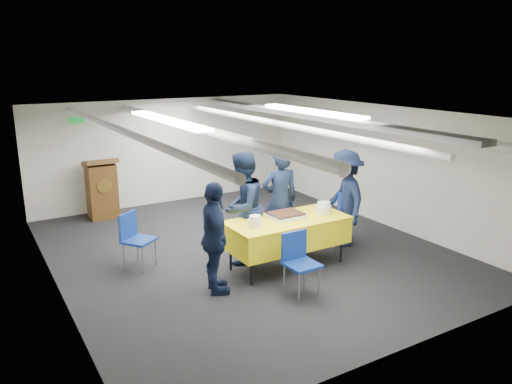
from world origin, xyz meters
TOP-DOWN VIEW (x-y plane):
  - ground at (0.00, 0.00)m, footprint 7.00×7.00m
  - room_shell at (0.09, 0.41)m, footprint 6.00×7.00m
  - serving_table at (0.21, -0.91)m, footprint 1.89×0.86m
  - sheet_cake at (0.21, -0.86)m, footprint 0.52×0.40m
  - plate_stack_left at (-0.39, -0.96)m, footprint 0.21×0.21m
  - plate_stack_right at (0.86, -0.96)m, footprint 0.25×0.25m
  - podium at (-1.60, 3.05)m, footprint 0.62×0.53m
  - chair_near at (-0.19, -1.77)m, footprint 0.43×0.43m
  - chair_right at (1.60, -0.52)m, footprint 0.43×0.43m
  - chair_left at (-1.82, 0.25)m, footprint 0.59×0.59m
  - sailor_a at (0.53, -0.22)m, footprint 0.70×0.54m
  - sailor_b at (-0.28, -0.38)m, footprint 1.09×1.03m
  - sailor_c at (-1.14, -1.15)m, footprint 0.61×0.99m
  - sailor_d at (1.58, -0.64)m, footprint 0.92×1.22m

SIDE VIEW (x-z plane):
  - ground at x=0.00m, z-range 0.00..0.00m
  - chair_near at x=-0.19m, z-range 0.10..0.97m
  - chair_right at x=1.60m, z-range 0.10..0.97m
  - chair_left at x=-1.82m, z-range 0.10..0.97m
  - serving_table at x=0.21m, z-range 0.17..0.94m
  - podium at x=-1.60m, z-range -0.01..1.24m
  - sailor_c at x=-1.14m, z-range 0.00..1.57m
  - sheet_cake at x=0.21m, z-range 0.77..0.86m
  - sailor_d at x=1.58m, z-range 0.00..1.67m
  - plate_stack_left at x=-0.39m, z-range 0.76..0.93m
  - plate_stack_right at x=0.86m, z-range 0.76..0.95m
  - sailor_a at x=0.53m, z-range 0.00..1.72m
  - sailor_b at x=-0.28m, z-range 0.00..1.78m
  - room_shell at x=0.09m, z-range 0.66..2.96m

